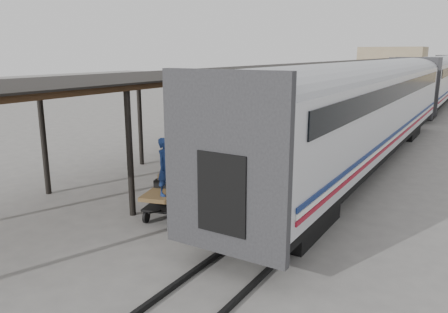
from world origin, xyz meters
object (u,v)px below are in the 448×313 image
object	(u,v)px
baggage_cart	(173,194)
pedestrian	(293,120)
porter	(165,167)
luggage_tug	(333,112)

from	to	relation	value
baggage_cart	pedestrian	size ratio (longest dim) A/B	1.36
baggage_cart	porter	size ratio (longest dim) A/B	1.53
pedestrian	porter	bearing A→B (deg)	122.00
luggage_tug	porter	size ratio (longest dim) A/B	0.90
porter	pedestrian	bearing A→B (deg)	4.89
pedestrian	luggage_tug	bearing A→B (deg)	-65.50
luggage_tug	pedestrian	xyz separation A→B (m)	(0.11, -8.01, 0.40)
baggage_cart	porter	distance (m)	1.28
luggage_tug	porter	world-z (taller)	porter
luggage_tug	porter	bearing A→B (deg)	-72.28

